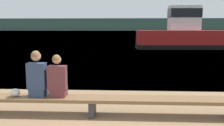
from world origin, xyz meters
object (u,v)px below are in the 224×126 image
object	(u,v)px
tugboat_red	(180,35)
shopping_bag	(15,93)
person_right	(58,79)
bench_main	(92,100)
person_left	(37,76)

from	to	relation	value
tugboat_red	shopping_bag	bearing A→B (deg)	155.05
person_right	tugboat_red	xyz separation A→B (m)	(6.66, 18.40, 0.40)
tugboat_red	person_right	bearing A→B (deg)	157.66
bench_main	shopping_bag	size ratio (longest dim) A/B	30.04
person_left	tugboat_red	bearing A→B (deg)	68.83
person_left	person_right	xyz separation A→B (m)	(0.46, 0.00, -0.06)
bench_main	tugboat_red	bearing A→B (deg)	72.25
bench_main	shopping_bag	bearing A→B (deg)	-179.08
bench_main	tugboat_red	xyz separation A→B (m)	(5.89, 18.40, 0.89)
bench_main	shopping_bag	xyz separation A→B (m)	(-1.75, -0.03, 0.17)
bench_main	person_left	distance (m)	1.36
bench_main	person_right	size ratio (longest dim) A/B	7.01
bench_main	tugboat_red	world-z (taller)	tugboat_red
person_left	tugboat_red	distance (m)	19.74
bench_main	person_left	world-z (taller)	person_left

